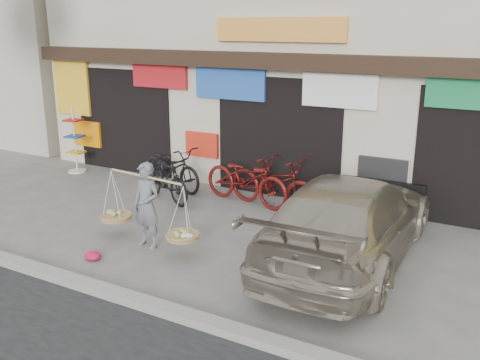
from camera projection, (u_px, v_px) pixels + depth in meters
The scene contains 12 objects.
ground at pixel (191, 249), 9.43m from camera, with size 70.00×70.00×0.00m, color slate.
kerb at pixel (113, 293), 7.74m from camera, with size 70.00×0.25×0.12m, color gray.
shophouse_block at pixel (328, 39), 13.83m from camera, with size 14.00×6.32×7.00m.
neighbor_west at pixel (4, 46), 20.79m from camera, with size 12.00×7.00×6.00m, color #C0B69F.
street_vendor at pixel (147, 209), 9.34m from camera, with size 2.17×0.72×1.53m.
bike_0 at pixel (172, 167), 12.73m from camera, with size 0.70×2.02×1.06m, color black.
bike_1 at pixel (165, 179), 11.82m from camera, with size 0.49×1.72×1.04m, color black.
bike_2 at pixel (273, 182), 11.36m from camera, with size 0.77×2.20×1.16m, color #601310.
bike_3 at pixel (246, 178), 11.66m from camera, with size 0.77×2.20×1.16m, color #601310.
suv at pixel (349, 219), 8.82m from camera, with size 2.15×5.01×1.44m.
display_rack at pixel (75, 147), 14.13m from camera, with size 0.48×0.48×1.72m.
red_bag at pixel (93, 256), 8.97m from camera, with size 0.31×0.25×0.14m, color red.
Camera 1 is at (5.01, -7.17, 3.81)m, focal length 40.00 mm.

